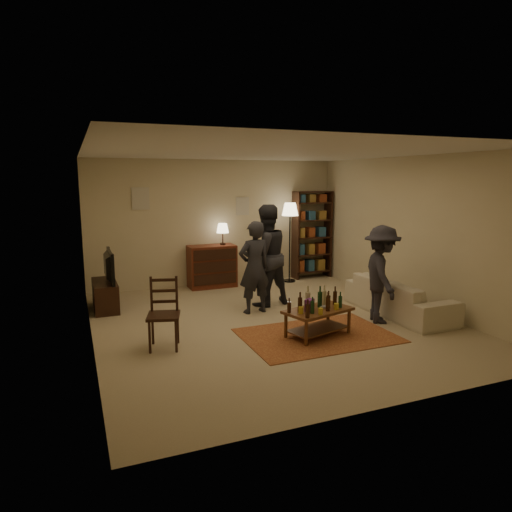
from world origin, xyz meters
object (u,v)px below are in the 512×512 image
person_left (254,267)px  person_right (266,255)px  coffee_table (317,311)px  tv_stand (105,288)px  sofa (399,297)px  dining_chair (164,310)px  person_by_sofa (381,274)px  floor_lamp (290,215)px  bookshelf (312,234)px  dresser (212,265)px

person_left → person_right: size_ratio=0.86×
coffee_table → person_right: bearing=91.1°
tv_stand → sofa: 5.14m
dining_chair → person_by_sofa: 3.47m
coffee_table → floor_lamp: floor_lamp is taller
person_by_sofa → person_right: bearing=60.6°
tv_stand → coffee_table: bearing=-43.6°
floor_lamp → sofa: size_ratio=0.85×
dining_chair → sofa: bearing=16.4°
floor_lamp → sofa: 3.26m
coffee_table → bookshelf: 4.16m
sofa → person_right: 2.43m
floor_lamp → sofa: floor_lamp is taller
dresser → person_left: bearing=-86.6°
dresser → bookshelf: bookshelf is taller
coffee_table → person_right: 1.93m
bookshelf → person_right: bearing=-137.4°
coffee_table → dining_chair: 2.21m
person_right → dining_chair: bearing=23.0°
dining_chair → person_right: (2.13, 1.43, 0.40)m
dining_chair → person_left: person_left is taller
dining_chair → bookshelf: (4.07, 3.22, 0.51)m
coffee_table → tv_stand: 3.85m
tv_stand → sofa: tv_stand is taller
sofa → person_right: (-1.89, 1.40, 0.62)m
person_right → tv_stand: bearing=-27.2°
person_right → sofa: bearing=132.7°
coffee_table → person_left: size_ratio=0.70×
dining_chair → dresser: (1.63, 3.15, -0.05)m
tv_stand → floor_lamp: size_ratio=0.60×
bookshelf → person_left: bookshelf is taller
tv_stand → person_by_sofa: size_ratio=0.67×
sofa → coffee_table: bearing=103.8°
dining_chair → tv_stand: bearing=121.3°
dresser → person_right: 1.84m
coffee_table → person_right: size_ratio=0.60×
dresser → bookshelf: (2.44, 0.07, 0.56)m
dresser → sofa: size_ratio=0.65×
sofa → person_by_sofa: (-0.57, -0.23, 0.48)m
tv_stand → floor_lamp: floor_lamp is taller
coffee_table → sofa: bearing=13.8°
coffee_table → tv_stand: (-2.79, 2.66, 0.01)m
coffee_table → dining_chair: size_ratio=1.12×
bookshelf → floor_lamp: size_ratio=1.14×
sofa → person_left: person_left is taller
coffee_table → tv_stand: tv_stand is taller
dining_chair → sofa: dining_chair is taller
dresser → floor_lamp: bearing=-4.9°
coffee_table → dining_chair: dining_chair is taller
tv_stand → dining_chair: bearing=-74.5°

